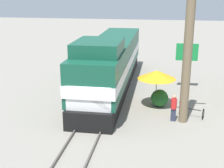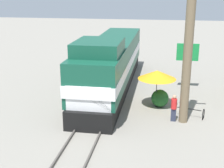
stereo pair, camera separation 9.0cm
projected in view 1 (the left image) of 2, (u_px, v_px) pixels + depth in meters
name	position (u px, v px, depth m)	size (l,w,h in m)	color
ground_plane	(100.00, 110.00, 20.24)	(120.00, 120.00, 0.00)	gray
rail_near	(89.00, 108.00, 20.33)	(0.08, 37.50, 0.15)	#4C4742
rail_far	(111.00, 110.00, 20.11)	(0.08, 37.50, 0.15)	#4C4742
locomotive	(111.00, 64.00, 23.72)	(3.01, 16.35, 4.55)	black
utility_pole	(188.00, 54.00, 17.32)	(1.80, 0.51, 8.10)	#726047
vendor_umbrella	(157.00, 75.00, 20.09)	(2.47, 2.47, 2.52)	#4C4C4C
billboard_sign	(187.00, 56.00, 23.68)	(1.65, 0.12, 3.58)	#595959
shrub_cluster	(160.00, 98.00, 20.71)	(1.16, 1.16, 1.16)	#236028
person_bystander	(174.00, 107.00, 18.36)	(0.34, 0.34, 1.63)	#2D3347
bicycle	(189.00, 111.00, 19.11)	(1.90, 1.12, 0.66)	black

